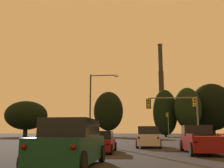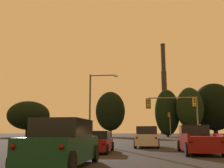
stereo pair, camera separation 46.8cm
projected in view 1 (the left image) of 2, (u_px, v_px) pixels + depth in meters
The scene contains 13 objects.
suv_left_lane_third at pixel (71, 143), 10.34m from camera, with size 2.15×4.92×1.86m.
sedan_left_lane_second at pixel (100, 142), 17.78m from camera, with size 2.14×4.76×1.43m.
suv_center_lane_front at pixel (149, 137), 23.80m from camera, with size 2.25×4.96×1.86m.
pickup_truck_right_lane_second at pixel (201, 141), 16.99m from camera, with size 2.29×5.54×1.82m.
traffic_light_far_right at pixel (168, 121), 67.69m from camera, with size 0.78×0.50×6.45m.
traffic_light_overhead_right at pixel (179, 107), 31.45m from camera, with size 6.21×0.50×5.54m.
street_lamp at pixel (95, 100), 32.46m from camera, with size 3.67×0.36×8.53m.
smokestack at pixel (162, 98), 173.22m from camera, with size 6.44×6.44×60.88m.
treeline_left_mid at pixel (188, 108), 71.38m from camera, with size 7.28×6.55×13.47m.
treeline_center_left at pixel (26, 115), 78.59m from camera, with size 12.69×11.42×10.68m.
treeline_far_left at pixel (212, 107), 77.06m from camera, with size 12.49×11.24×15.59m.
treeline_far_right at pixel (108, 111), 77.47m from camera, with size 8.70×7.83×13.27m.
treeline_center_right at pixel (165, 112), 76.28m from camera, with size 7.10×6.39×13.70m.
Camera 1 is at (-0.45, -2.15, 1.33)m, focal length 42.00 mm.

